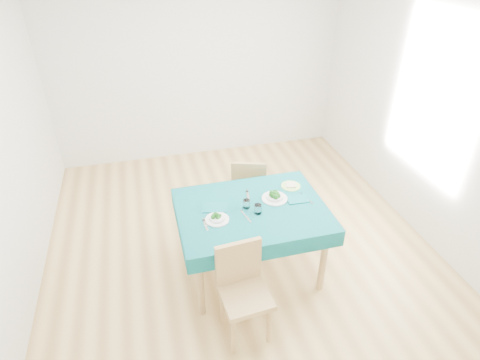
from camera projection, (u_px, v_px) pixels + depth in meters
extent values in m
cube|color=#A98246|center=(240.00, 247.00, 4.33)|extent=(4.00, 4.50, 0.02)
cube|color=silver|center=(198.00, 64.00, 5.44)|extent=(4.00, 0.02, 2.70)
cube|color=silver|center=(371.00, 347.00, 1.76)|extent=(4.00, 0.02, 2.70)
cube|color=silver|center=(432.00, 111.00, 4.04)|extent=(0.02, 4.50, 2.70)
cube|color=#075156|center=(251.00, 240.00, 3.83)|extent=(1.35, 1.02, 0.76)
cube|color=#A2814C|center=(246.00, 292.00, 3.16)|extent=(0.41, 0.45, 0.96)
cube|color=#A2814C|center=(249.00, 186.00, 4.50)|extent=(0.48, 0.50, 0.93)
cube|color=silver|center=(206.00, 225.00, 3.43)|extent=(0.03, 0.16, 0.00)
cube|color=silver|center=(246.00, 216.00, 3.53)|extent=(0.06, 0.19, 0.00)
cube|color=silver|center=(248.00, 196.00, 3.80)|extent=(0.06, 0.19, 0.00)
cube|color=silver|center=(307.00, 198.00, 3.77)|extent=(0.06, 0.20, 0.00)
cube|color=#0B5B5F|center=(215.00, 208.00, 3.63)|extent=(0.25, 0.21, 0.01)
cube|color=#0B5B5F|center=(297.00, 199.00, 3.75)|extent=(0.20, 0.14, 0.01)
cylinder|color=white|center=(246.00, 204.00, 3.62)|extent=(0.06, 0.06, 0.08)
cylinder|color=white|center=(258.00, 209.00, 3.55)|extent=(0.07, 0.07, 0.09)
cylinder|color=#AFE36F|center=(291.00, 186.00, 3.94)|extent=(0.19, 0.19, 0.01)
cube|color=beige|center=(291.00, 185.00, 3.93)|extent=(0.11, 0.11, 0.01)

